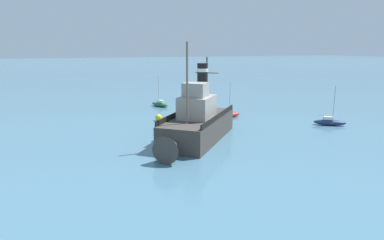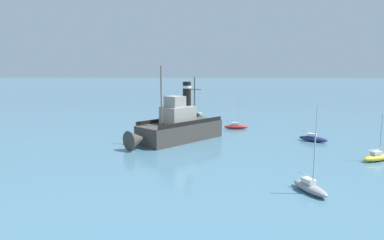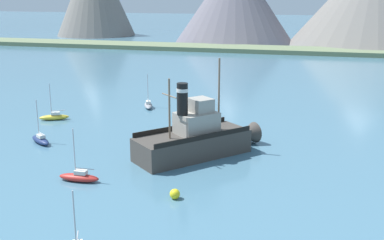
{
  "view_description": "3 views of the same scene",
  "coord_description": "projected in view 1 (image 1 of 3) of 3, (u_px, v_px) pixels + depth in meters",
  "views": [
    {
      "loc": [
        13.68,
        31.02,
        9.39
      ],
      "look_at": [
        0.48,
        -2.34,
        1.76
      ],
      "focal_mm": 32.0,
      "sensor_mm": 36.0,
      "label": 1
    },
    {
      "loc": [
        -3.37,
        44.06,
        9.6
      ],
      "look_at": [
        -1.15,
        -0.89,
        2.75
      ],
      "focal_mm": 32.0,
      "sensor_mm": 36.0,
      "label": 2
    },
    {
      "loc": [
        12.37,
        -46.12,
        16.57
      ],
      "look_at": [
        -0.32,
        1.62,
        3.21
      ],
      "focal_mm": 45.0,
      "sensor_mm": 36.0,
      "label": 3
    }
  ],
  "objects": [
    {
      "name": "mooring_buoy",
      "position": [
        159.0,
        117.0,
        44.65
      ],
      "size": [
        0.85,
        0.85,
        0.85
      ],
      "primitive_type": "sphere",
      "color": "yellow",
      "rests_on": "ground"
    },
    {
      "name": "old_tugboat",
      "position": [
        197.0,
        123.0,
        34.72
      ],
      "size": [
        12.07,
        13.02,
        9.9
      ],
      "color": "#423D38",
      "rests_on": "ground"
    },
    {
      "name": "ground_plane",
      "position": [
        205.0,
        141.0,
        35.09
      ],
      "size": [
        600.0,
        600.0,
        0.0
      ],
      "primitive_type": "plane",
      "color": "#477289"
    },
    {
      "name": "sailboat_red",
      "position": [
        227.0,
        114.0,
        46.76
      ],
      "size": [
        3.83,
        1.2,
        4.9
      ],
      "color": "#B22823",
      "rests_on": "ground"
    },
    {
      "name": "sailboat_green",
      "position": [
        160.0,
        104.0,
        55.35
      ],
      "size": [
        2.56,
        3.92,
        4.9
      ],
      "color": "#286B3D",
      "rests_on": "ground"
    },
    {
      "name": "sailboat_navy",
      "position": [
        330.0,
        122.0,
        42.02
      ],
      "size": [
        3.73,
        3.11,
        4.9
      ],
      "color": "navy",
      "rests_on": "ground"
    }
  ]
}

